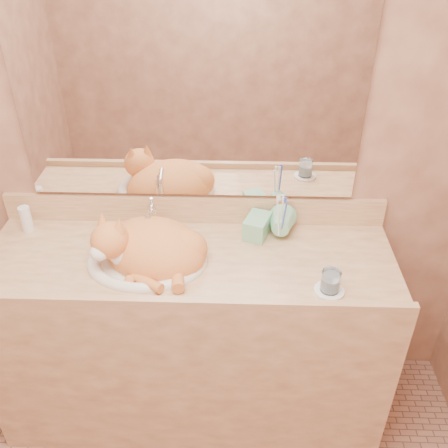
{
  "coord_description": "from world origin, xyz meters",
  "views": [
    {
      "loc": [
        0.19,
        -0.79,
        2.03
      ],
      "look_at": [
        0.14,
        0.7,
        1.03
      ],
      "focal_mm": 40.0,
      "sensor_mm": 36.0,
      "label": 1
    }
  ],
  "objects_px": {
    "toothbrush_cup": "(280,231)",
    "vanity_counter": "(192,337)",
    "soap_dispenser": "(253,224)",
    "cat": "(148,246)",
    "water_glass": "(331,281)",
    "sink_basin": "(146,247)"
  },
  "relations": [
    {
      "from": "toothbrush_cup",
      "to": "vanity_counter",
      "type": "bearing_deg",
      "value": -160.7
    },
    {
      "from": "soap_dispenser",
      "to": "toothbrush_cup",
      "type": "distance_m",
      "value": 0.12
    },
    {
      "from": "vanity_counter",
      "to": "toothbrush_cup",
      "type": "bearing_deg",
      "value": 19.3
    },
    {
      "from": "cat",
      "to": "water_glass",
      "type": "relative_size",
      "value": 5.17
    },
    {
      "from": "vanity_counter",
      "to": "toothbrush_cup",
      "type": "xyz_separation_m",
      "value": [
        0.36,
        0.13,
        0.48
      ]
    },
    {
      "from": "toothbrush_cup",
      "to": "soap_dispenser",
      "type": "bearing_deg",
      "value": -171.65
    },
    {
      "from": "water_glass",
      "to": "cat",
      "type": "bearing_deg",
      "value": 166.47
    },
    {
      "from": "sink_basin",
      "to": "water_glass",
      "type": "bearing_deg",
      "value": -15.58
    },
    {
      "from": "vanity_counter",
      "to": "water_glass",
      "type": "relative_size",
      "value": 20.13
    },
    {
      "from": "vanity_counter",
      "to": "toothbrush_cup",
      "type": "height_order",
      "value": "toothbrush_cup"
    },
    {
      "from": "sink_basin",
      "to": "toothbrush_cup",
      "type": "relative_size",
      "value": 3.83
    },
    {
      "from": "cat",
      "to": "soap_dispenser",
      "type": "height_order",
      "value": "soap_dispenser"
    },
    {
      "from": "soap_dispenser",
      "to": "water_glass",
      "type": "relative_size",
      "value": 2.45
    },
    {
      "from": "soap_dispenser",
      "to": "water_glass",
      "type": "bearing_deg",
      "value": -26.41
    },
    {
      "from": "soap_dispenser",
      "to": "vanity_counter",
      "type": "bearing_deg",
      "value": -136.48
    },
    {
      "from": "vanity_counter",
      "to": "cat",
      "type": "relative_size",
      "value": 3.89
    },
    {
      "from": "cat",
      "to": "toothbrush_cup",
      "type": "height_order",
      "value": "cat"
    },
    {
      "from": "sink_basin",
      "to": "toothbrush_cup",
      "type": "xyz_separation_m",
      "value": [
        0.51,
        0.15,
        -0.02
      ]
    },
    {
      "from": "sink_basin",
      "to": "water_glass",
      "type": "distance_m",
      "value": 0.69
    },
    {
      "from": "sink_basin",
      "to": "water_glass",
      "type": "height_order",
      "value": "sink_basin"
    },
    {
      "from": "soap_dispenser",
      "to": "water_glass",
      "type": "distance_m",
      "value": 0.39
    },
    {
      "from": "vanity_counter",
      "to": "soap_dispenser",
      "type": "bearing_deg",
      "value": 23.86
    }
  ]
}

